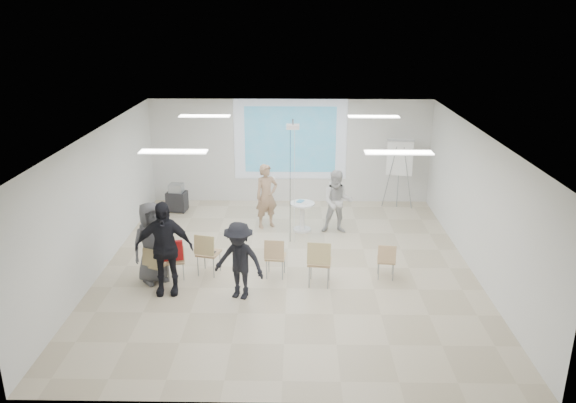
{
  "coord_description": "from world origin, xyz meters",
  "views": [
    {
      "loc": [
        0.21,
        -11.19,
        5.37
      ],
      "look_at": [
        0.0,
        0.8,
        1.25
      ],
      "focal_mm": 35.0,
      "sensor_mm": 36.0,
      "label": 1
    }
  ],
  "objects_px": {
    "pedestal_table": "(302,215)",
    "flipchart_easel": "(400,158)",
    "av_cart": "(177,199)",
    "chair_right_far": "(386,258)",
    "laptop": "(209,251)",
    "audience_left": "(164,241)",
    "audience_mid": "(239,256)",
    "chair_left_mid": "(175,259)",
    "audience_outer": "(152,238)",
    "chair_right_inner": "(319,260)",
    "player_left": "(267,192)",
    "chair_center": "(275,255)",
    "player_right": "(338,199)",
    "chair_left_inner": "(207,251)",
    "chair_far_left": "(154,263)"
  },
  "relations": [
    {
      "from": "player_right",
      "to": "chair_right_far",
      "type": "relative_size",
      "value": 2.25
    },
    {
      "from": "audience_left",
      "to": "audience_outer",
      "type": "distance_m",
      "value": 0.62
    },
    {
      "from": "player_right",
      "to": "audience_outer",
      "type": "bearing_deg",
      "value": -143.41
    },
    {
      "from": "player_right",
      "to": "chair_right_inner",
      "type": "distance_m",
      "value": 3.02
    },
    {
      "from": "audience_mid",
      "to": "pedestal_table",
      "type": "bearing_deg",
      "value": 89.75
    },
    {
      "from": "chair_left_mid",
      "to": "chair_far_left",
      "type": "bearing_deg",
      "value": -164.73
    },
    {
      "from": "player_left",
      "to": "av_cart",
      "type": "height_order",
      "value": "player_left"
    },
    {
      "from": "chair_right_far",
      "to": "audience_mid",
      "type": "bearing_deg",
      "value": -157.83
    },
    {
      "from": "pedestal_table",
      "to": "av_cart",
      "type": "bearing_deg",
      "value": 158.15
    },
    {
      "from": "pedestal_table",
      "to": "audience_left",
      "type": "height_order",
      "value": "audience_left"
    },
    {
      "from": "audience_left",
      "to": "flipchart_easel",
      "type": "bearing_deg",
      "value": 39.61
    },
    {
      "from": "audience_mid",
      "to": "av_cart",
      "type": "distance_m",
      "value": 5.44
    },
    {
      "from": "audience_mid",
      "to": "player_right",
      "type": "bearing_deg",
      "value": 77.48
    },
    {
      "from": "chair_left_mid",
      "to": "flipchart_easel",
      "type": "height_order",
      "value": "flipchart_easel"
    },
    {
      "from": "audience_left",
      "to": "chair_center",
      "type": "bearing_deg",
      "value": 13.78
    },
    {
      "from": "pedestal_table",
      "to": "audience_outer",
      "type": "height_order",
      "value": "audience_outer"
    },
    {
      "from": "pedestal_table",
      "to": "flipchart_easel",
      "type": "height_order",
      "value": "flipchart_easel"
    },
    {
      "from": "player_left",
      "to": "player_right",
      "type": "bearing_deg",
      "value": -39.46
    },
    {
      "from": "player_right",
      "to": "flipchart_easel",
      "type": "relative_size",
      "value": 0.91
    },
    {
      "from": "chair_left_inner",
      "to": "audience_outer",
      "type": "xyz_separation_m",
      "value": [
        -1.06,
        -0.29,
        0.41
      ]
    },
    {
      "from": "pedestal_table",
      "to": "flipchart_easel",
      "type": "xyz_separation_m",
      "value": [
        2.71,
        1.8,
        1.03
      ]
    },
    {
      "from": "chair_right_far",
      "to": "laptop",
      "type": "xyz_separation_m",
      "value": [
        -3.73,
        0.22,
        0.04
      ]
    },
    {
      "from": "chair_center",
      "to": "chair_right_far",
      "type": "bearing_deg",
      "value": 4.88
    },
    {
      "from": "audience_mid",
      "to": "player_left",
      "type": "bearing_deg",
      "value": 104.2
    },
    {
      "from": "player_left",
      "to": "flipchart_easel",
      "type": "distance_m",
      "value": 3.97
    },
    {
      "from": "chair_left_inner",
      "to": "player_right",
      "type": "bearing_deg",
      "value": 54.94
    },
    {
      "from": "laptop",
      "to": "audience_mid",
      "type": "bearing_deg",
      "value": 140.18
    },
    {
      "from": "chair_right_inner",
      "to": "chair_right_far",
      "type": "relative_size",
      "value": 1.26
    },
    {
      "from": "chair_right_inner",
      "to": "flipchart_easel",
      "type": "height_order",
      "value": "flipchart_easel"
    },
    {
      "from": "chair_center",
      "to": "audience_outer",
      "type": "distance_m",
      "value": 2.54
    },
    {
      "from": "chair_right_far",
      "to": "av_cart",
      "type": "distance_m",
      "value": 6.63
    },
    {
      "from": "player_left",
      "to": "chair_right_far",
      "type": "relative_size",
      "value": 2.38
    },
    {
      "from": "av_cart",
      "to": "chair_right_far",
      "type": "bearing_deg",
      "value": -31.09
    },
    {
      "from": "player_left",
      "to": "audience_left",
      "type": "distance_m",
      "value": 4.03
    },
    {
      "from": "player_left",
      "to": "laptop",
      "type": "bearing_deg",
      "value": -140.35
    },
    {
      "from": "player_left",
      "to": "chair_left_mid",
      "type": "bearing_deg",
      "value": -148.3
    },
    {
      "from": "chair_far_left",
      "to": "audience_mid",
      "type": "relative_size",
      "value": 0.46
    },
    {
      "from": "chair_center",
      "to": "audience_left",
      "type": "distance_m",
      "value": 2.31
    },
    {
      "from": "player_left",
      "to": "chair_right_inner",
      "type": "relative_size",
      "value": 1.89
    },
    {
      "from": "av_cart",
      "to": "chair_left_inner",
      "type": "bearing_deg",
      "value": -62.75
    },
    {
      "from": "player_left",
      "to": "chair_center",
      "type": "relative_size",
      "value": 2.14
    },
    {
      "from": "chair_right_far",
      "to": "flipchart_easel",
      "type": "bearing_deg",
      "value": 84.21
    },
    {
      "from": "audience_left",
      "to": "audience_mid",
      "type": "bearing_deg",
      "value": -10.75
    },
    {
      "from": "chair_left_mid",
      "to": "audience_outer",
      "type": "bearing_deg",
      "value": 176.58
    },
    {
      "from": "chair_right_inner",
      "to": "player_left",
      "type": "bearing_deg",
      "value": 117.37
    },
    {
      "from": "player_left",
      "to": "player_right",
      "type": "distance_m",
      "value": 1.83
    },
    {
      "from": "laptop",
      "to": "av_cart",
      "type": "bearing_deg",
      "value": -54.66
    },
    {
      "from": "chair_left_mid",
      "to": "chair_left_inner",
      "type": "distance_m",
      "value": 0.67
    },
    {
      "from": "chair_far_left",
      "to": "audience_mid",
      "type": "distance_m",
      "value": 1.92
    },
    {
      "from": "flipchart_easel",
      "to": "chair_center",
      "type": "bearing_deg",
      "value": -115.69
    }
  ]
}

